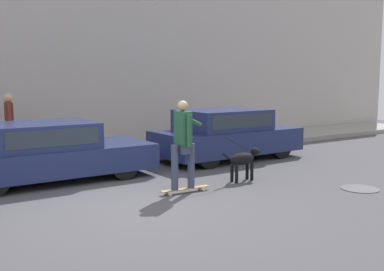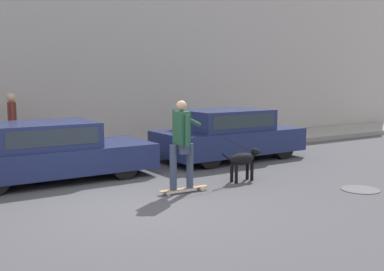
{
  "view_description": "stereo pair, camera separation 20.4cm",
  "coord_description": "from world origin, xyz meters",
  "views": [
    {
      "loc": [
        -3.35,
        -6.71,
        2.16
      ],
      "look_at": [
        1.96,
        1.23,
        0.95
      ],
      "focal_mm": 42.0,
      "sensor_mm": 36.0,
      "label": 1
    },
    {
      "loc": [
        -3.18,
        -6.83,
        2.16
      ],
      "look_at": [
        1.96,
        1.23,
        0.95
      ],
      "focal_mm": 42.0,
      "sensor_mm": 36.0,
      "label": 2
    }
  ],
  "objects": [
    {
      "name": "ground_plane",
      "position": [
        0.0,
        0.0,
        0.0
      ],
      "size": [
        36.0,
        36.0,
        0.0
      ],
      "primitive_type": "plane",
      "color": "#47474C"
    },
    {
      "name": "dog",
      "position": [
        2.76,
        0.47,
        0.45
      ],
      "size": [
        1.04,
        0.3,
        0.68
      ],
      "rotation": [
        0.0,
        0.0,
        0.05
      ],
      "color": "black",
      "rests_on": "ground_plane"
    },
    {
      "name": "manhole_cover",
      "position": [
        4.21,
        -1.36,
        0.01
      ],
      "size": [
        0.74,
        0.74,
        0.01
      ],
      "color": "#38383D",
      "rests_on": "ground_plane"
    },
    {
      "name": "parked_car_1",
      "position": [
        -0.66,
        2.77,
        0.6
      ],
      "size": [
        4.26,
        1.78,
        1.25
      ],
      "rotation": [
        0.0,
        0.0,
        -0.0
      ],
      "color": "black",
      "rests_on": "ground_plane"
    },
    {
      "name": "sidewalk_curb",
      "position": [
        0.0,
        4.98,
        0.08
      ],
      "size": [
        30.0,
        2.37,
        0.15
      ],
      "color": "gray",
      "rests_on": "ground_plane"
    },
    {
      "name": "back_wall",
      "position": [
        0.0,
        6.34,
        2.93
      ],
      "size": [
        32.0,
        0.3,
        5.86
      ],
      "color": "#B2ADA8",
      "rests_on": "ground_plane"
    },
    {
      "name": "parked_car_2",
      "position": [
        4.08,
        2.77,
        0.66
      ],
      "size": [
        4.01,
        1.91,
        1.34
      ],
      "rotation": [
        0.0,
        0.0,
        0.02
      ],
      "color": "black",
      "rests_on": "ground_plane"
    },
    {
      "name": "pedestrian_with_bag",
      "position": [
        -0.92,
        5.27,
        1.06
      ],
      "size": [
        0.25,
        0.67,
        1.64
      ],
      "rotation": [
        0.0,
        0.0,
        3.01
      ],
      "color": "#28282D",
      "rests_on": "sidewalk_curb"
    },
    {
      "name": "skateboarder",
      "position": [
        1.15,
        0.31,
        1.0
      ],
      "size": [
        2.42,
        0.55,
        1.76
      ],
      "rotation": [
        0.0,
        0.0,
        -0.07
      ],
      "color": "beige",
      "rests_on": "ground_plane"
    }
  ]
}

